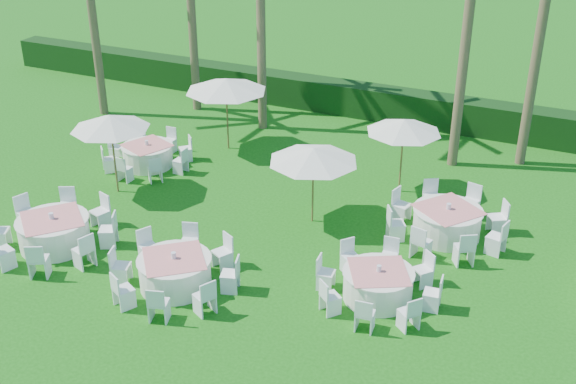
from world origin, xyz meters
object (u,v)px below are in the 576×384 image
object	(u,v)px
umbrella_b	(313,155)
umbrella_c	(226,85)
banquet_table_c	(378,284)
banquet_table_f	(447,222)
banquet_table_a	(54,232)
banquet_table_b	(175,271)
banquet_table_d	(148,155)
umbrella_a	(110,122)
umbrella_d	(404,126)

from	to	relation	value
umbrella_b	umbrella_c	xyz separation A→B (m)	(-4.69, 3.58, 0.25)
banquet_table_c	banquet_table_f	world-z (taller)	banquet_table_f
banquet_table_c	umbrella_c	world-z (taller)	umbrella_c
umbrella_c	banquet_table_a	bearing A→B (deg)	-97.60
banquet_table_b	umbrella_b	world-z (taller)	umbrella_b
banquet_table_c	umbrella_b	distance (m)	4.36
banquet_table_b	banquet_table_d	size ratio (longest dim) A/B	1.07
banquet_table_f	umbrella_a	world-z (taller)	umbrella_a
banquet_table_c	banquet_table_f	distance (m)	3.67
banquet_table_b	umbrella_a	xyz separation A→B (m)	(-4.41, 3.62, 1.87)
umbrella_a	umbrella_c	size ratio (longest dim) A/B	0.90
banquet_table_f	umbrella_a	xyz separation A→B (m)	(-9.84, -1.54, 1.85)
banquet_table_b	umbrella_a	distance (m)	6.00
banquet_table_a	umbrella_d	world-z (taller)	umbrella_d
banquet_table_b	banquet_table_f	distance (m)	7.49
umbrella_b	umbrella_c	world-z (taller)	umbrella_c
banquet_table_b	umbrella_c	distance (m)	8.70
umbrella_b	umbrella_d	bearing A→B (deg)	59.09
banquet_table_b	banquet_table_f	size ratio (longest dim) A/B	0.95
banquet_table_a	umbrella_b	distance (m)	7.25
banquet_table_b	umbrella_c	world-z (taller)	umbrella_c
banquet_table_b	umbrella_a	size ratio (longest dim) A/B	1.25
banquet_table_a	umbrella_b	bearing A→B (deg)	35.87
banquet_table_c	banquet_table_f	size ratio (longest dim) A/B	0.91
banquet_table_c	umbrella_b	world-z (taller)	umbrella_b
banquet_table_b	banquet_table_d	distance (m)	7.26
banquet_table_d	umbrella_d	xyz separation A→B (m)	(8.10, 1.65, 1.78)
banquet_table_d	banquet_table_b	bearing A→B (deg)	-50.38
banquet_table_c	umbrella_b	xyz separation A→B (m)	(-2.87, 2.82, 1.67)
banquet_table_a	banquet_table_b	xyz separation A→B (m)	(3.95, -0.26, -0.02)
banquet_table_d	umbrella_a	world-z (taller)	umbrella_a
banquet_table_a	umbrella_b	size ratio (longest dim) A/B	1.30
banquet_table_a	banquet_table_c	bearing A→B (deg)	8.69
umbrella_d	banquet_table_c	bearing A→B (deg)	-78.32
banquet_table_c	umbrella_c	xyz separation A→B (m)	(-7.57, 6.40, 1.92)
banquet_table_f	umbrella_c	distance (m)	9.01
banquet_table_a	banquet_table_b	world-z (taller)	banquet_table_a
umbrella_c	umbrella_d	world-z (taller)	umbrella_c
banquet_table_b	umbrella_b	distance (m)	5.02
umbrella_a	banquet_table_f	bearing A→B (deg)	8.88
banquet_table_f	banquet_table_d	bearing A→B (deg)	177.51
banquet_table_c	banquet_table_d	distance (m)	10.11
banquet_table_a	banquet_table_b	size ratio (longest dim) A/B	1.05
umbrella_b	umbrella_c	distance (m)	5.91
umbrella_c	umbrella_d	distance (m)	6.44
banquet_table_d	banquet_table_f	bearing A→B (deg)	-2.49
umbrella_b	banquet_table_d	bearing A→B (deg)	169.42
banquet_table_a	banquet_table_f	xyz separation A→B (m)	(9.38, 4.90, -0.00)
umbrella_a	umbrella_b	distance (m)	6.23
banquet_table_f	umbrella_a	bearing A→B (deg)	-171.12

